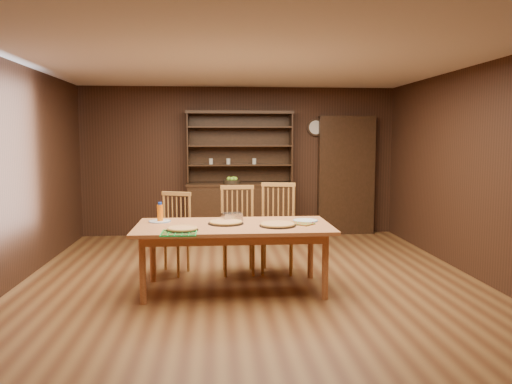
{
  "coord_description": "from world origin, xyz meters",
  "views": [
    {
      "loc": [
        -0.42,
        -5.81,
        1.72
      ],
      "look_at": [
        0.09,
        0.4,
        1.04
      ],
      "focal_mm": 35.0,
      "sensor_mm": 36.0,
      "label": 1
    }
  ],
  "objects": [
    {
      "name": "plate_left",
      "position": [
        -1.07,
        -0.07,
        0.76
      ],
      "size": [
        0.26,
        0.26,
        0.02
      ],
      "color": "white",
      "rests_on": "dining_table"
    },
    {
      "name": "juice_bottle",
      "position": [
        -1.06,
        -0.07,
        0.86
      ],
      "size": [
        0.07,
        0.07,
        0.23
      ],
      "color": "orange",
      "rests_on": "dining_table"
    },
    {
      "name": "cooling_rack",
      "position": [
        -0.8,
        -0.78,
        0.76
      ],
      "size": [
        0.39,
        0.39,
        0.02
      ],
      "primitive_type": null,
      "rotation": [
        0.0,
        0.0,
        0.15
      ],
      "color": "#0C9C31",
      "rests_on": "dining_table"
    },
    {
      "name": "pizza_left",
      "position": [
        -0.77,
        -0.62,
        0.77
      ],
      "size": [
        0.34,
        0.34,
        0.04
      ],
      "color": "black",
      "rests_on": "dining_table"
    },
    {
      "name": "plate_right",
      "position": [
        0.62,
        -0.15,
        0.76
      ],
      "size": [
        0.29,
        0.29,
        0.02
      ],
      "color": "white",
      "rests_on": "dining_table"
    },
    {
      "name": "wall_clock",
      "position": [
        1.35,
        2.96,
        1.9
      ],
      "size": [
        0.3,
        0.05,
        0.3
      ],
      "color": "#321C10",
      "rests_on": "room_shell"
    },
    {
      "name": "china_hutch",
      "position": [
        -0.0,
        2.75,
        0.6
      ],
      "size": [
        1.84,
        0.52,
        2.17
      ],
      "color": "#321C10",
      "rests_on": "floor"
    },
    {
      "name": "chair_left",
      "position": [
        -0.96,
        0.51,
        0.54
      ],
      "size": [
        0.54,
        0.52,
        1.03
      ],
      "rotation": [
        0.0,
        0.0,
        -0.36
      ],
      "color": "#B3833D",
      "rests_on": "floor"
    },
    {
      "name": "pizza_center",
      "position": [
        -0.31,
        -0.25,
        0.77
      ],
      "size": [
        0.4,
        0.4,
        0.04
      ],
      "color": "black",
      "rests_on": "dining_table"
    },
    {
      "name": "floor",
      "position": [
        0.0,
        0.0,
        0.0
      ],
      "size": [
        6.0,
        6.0,
        0.0
      ],
      "primitive_type": "plane",
      "color": "brown",
      "rests_on": "ground"
    },
    {
      "name": "pot_holder_b",
      "position": [
        0.56,
        -0.36,
        0.76
      ],
      "size": [
        0.26,
        0.26,
        0.01
      ],
      "primitive_type": "cube",
      "rotation": [
        0.0,
        0.0,
        -0.76
      ],
      "color": "#A11612",
      "rests_on": "dining_table"
    },
    {
      "name": "pizza_right",
      "position": [
        0.26,
        -0.44,
        0.77
      ],
      "size": [
        0.4,
        0.4,
        0.04
      ],
      "color": "black",
      "rests_on": "dining_table"
    },
    {
      "name": "chair_center",
      "position": [
        -0.14,
        0.48,
        0.59
      ],
      "size": [
        0.46,
        0.44,
        1.11
      ],
      "rotation": [
        0.0,
        0.0,
        0.02
      ],
      "color": "#B3833D",
      "rests_on": "floor"
    },
    {
      "name": "room_shell",
      "position": [
        0.0,
        0.0,
        1.58
      ],
      "size": [
        6.0,
        6.0,
        6.0
      ],
      "color": "silver",
      "rests_on": "floor"
    },
    {
      "name": "dining_table",
      "position": [
        -0.22,
        -0.31,
        0.68
      ],
      "size": [
        2.17,
        1.09,
        0.75
      ],
      "color": "#C37443",
      "rests_on": "floor"
    },
    {
      "name": "pot_holder_a",
      "position": [
        0.5,
        -0.3,
        0.76
      ],
      "size": [
        0.25,
        0.25,
        0.01
      ],
      "primitive_type": "cube",
      "rotation": [
        0.0,
        0.0,
        0.53
      ],
      "color": "#A11612",
      "rests_on": "dining_table"
    },
    {
      "name": "chair_right",
      "position": [
        0.38,
        0.5,
        0.6
      ],
      "size": [
        0.54,
        0.52,
        1.14
      ],
      "rotation": [
        0.0,
        0.0,
        -0.18
      ],
      "color": "#B3833D",
      "rests_on": "floor"
    },
    {
      "name": "foil_dish",
      "position": [
        -0.23,
        -0.02,
        0.79
      ],
      "size": [
        0.26,
        0.22,
        0.09
      ],
      "primitive_type": "cube",
      "rotation": [
        0.0,
        0.0,
        0.28
      ],
      "color": "silver",
      "rests_on": "dining_table"
    },
    {
      "name": "doorway",
      "position": [
        1.9,
        2.9,
        1.05
      ],
      "size": [
        1.0,
        0.18,
        2.1
      ],
      "primitive_type": "cube",
      "color": "#321C10",
      "rests_on": "floor"
    },
    {
      "name": "fruit_bowl",
      "position": [
        -0.14,
        2.69,
        0.98
      ],
      "size": [
        0.29,
        0.29,
        0.12
      ],
      "color": "black",
      "rests_on": "china_hutch"
    }
  ]
}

